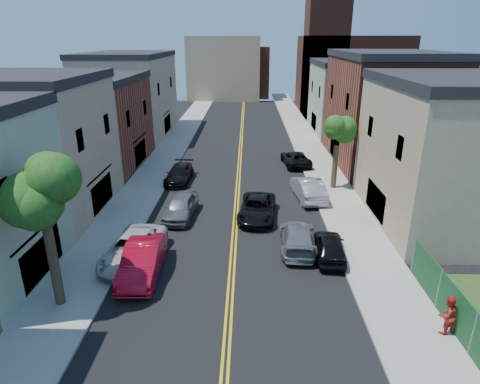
# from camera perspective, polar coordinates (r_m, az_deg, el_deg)

# --- Properties ---
(sidewalk_left) EXTENTS (3.20, 100.00, 0.15)m
(sidewalk_left) POSITION_cam_1_polar(r_m,az_deg,el_deg) (44.31, -10.31, 5.17)
(sidewalk_left) COLOR gray
(sidewalk_left) RESTS_ON ground
(sidewalk_right) EXTENTS (3.20, 100.00, 0.15)m
(sidewalk_right) POSITION_cam_1_polar(r_m,az_deg,el_deg) (44.03, 10.38, 5.07)
(sidewalk_right) COLOR gray
(sidewalk_right) RESTS_ON ground
(curb_left) EXTENTS (0.30, 100.00, 0.15)m
(curb_left) POSITION_cam_1_polar(r_m,az_deg,el_deg) (44.00, -8.06, 5.19)
(curb_left) COLOR gray
(curb_left) RESTS_ON ground
(curb_right) EXTENTS (0.30, 100.00, 0.15)m
(curb_right) POSITION_cam_1_polar(r_m,az_deg,el_deg) (43.78, 8.11, 5.11)
(curb_right) COLOR gray
(curb_right) RESTS_ON ground
(bldg_left_tan_near) EXTENTS (9.00, 10.00, 9.00)m
(bldg_left_tan_near) POSITION_cam_1_polar(r_m,az_deg,el_deg) (31.51, -27.08, 5.18)
(bldg_left_tan_near) COLOR #998466
(bldg_left_tan_near) RESTS_ON ground
(bldg_left_brick) EXTENTS (9.00, 12.00, 8.00)m
(bldg_left_brick) POSITION_cam_1_polar(r_m,az_deg,el_deg) (41.38, -20.13, 8.74)
(bldg_left_brick) COLOR brown
(bldg_left_brick) RESTS_ON ground
(bldg_left_tan_far) EXTENTS (9.00, 16.00, 9.50)m
(bldg_left_tan_far) POSITION_cam_1_polar(r_m,az_deg,el_deg) (54.38, -15.09, 12.71)
(bldg_left_tan_far) COLOR #998466
(bldg_left_tan_far) RESTS_ON ground
(bldg_right_tan) EXTENTS (9.00, 12.00, 9.00)m
(bldg_right_tan) POSITION_cam_1_polar(r_m,az_deg,el_deg) (29.92, 27.32, 4.41)
(bldg_right_tan) COLOR #998466
(bldg_right_tan) RESTS_ON ground
(bldg_right_brick) EXTENTS (9.00, 14.00, 10.00)m
(bldg_right_brick) POSITION_cam_1_polar(r_m,az_deg,el_deg) (42.52, 19.51, 10.49)
(bldg_right_brick) COLOR brown
(bldg_right_brick) RESTS_ON ground
(bldg_right_palegrn) EXTENTS (9.00, 12.00, 8.50)m
(bldg_right_palegrn) POSITION_cam_1_polar(r_m,az_deg,el_deg) (55.95, 15.09, 12.40)
(bldg_right_palegrn) COLOR gray
(bldg_right_palegrn) RESTS_ON ground
(church) EXTENTS (16.20, 14.20, 22.60)m
(church) POSITION_cam_1_polar(r_m,az_deg,el_deg) (70.79, 14.38, 16.53)
(church) COLOR #4C2319
(church) RESTS_ON ground
(backdrop_left) EXTENTS (14.00, 8.00, 12.00)m
(backdrop_left) POSITION_cam_1_polar(r_m,az_deg,el_deg) (84.19, -2.27, 16.87)
(backdrop_left) COLOR #998466
(backdrop_left) RESTS_ON ground
(backdrop_center) EXTENTS (10.00, 8.00, 10.00)m
(backdrop_center) POSITION_cam_1_polar(r_m,az_deg,el_deg) (88.11, 0.60, 16.40)
(backdrop_center) COLOR brown
(backdrop_center) RESTS_ON ground
(tree_left_mid) EXTENTS (5.20, 5.20, 9.29)m
(tree_left_mid) POSITION_cam_1_polar(r_m,az_deg,el_deg) (18.80, -26.46, 2.59)
(tree_left_mid) COLOR #36281B
(tree_left_mid) RESTS_ON sidewalk_left
(tree_right_far) EXTENTS (4.40, 4.40, 8.03)m
(tree_right_far) POSITION_cam_1_polar(r_m,az_deg,el_deg) (33.19, 13.67, 9.80)
(tree_right_far) COLOR #36281B
(tree_right_far) RESTS_ON sidewalk_right
(red_sedan) EXTENTS (1.96, 5.21, 1.70)m
(red_sedan) POSITION_cam_1_polar(r_m,az_deg,el_deg) (22.20, -13.44, -9.27)
(red_sedan) COLOR #B60C22
(red_sedan) RESTS_ON ground
(white_pickup) EXTENTS (3.10, 5.77, 1.54)m
(white_pickup) POSITION_cam_1_polar(r_m,az_deg,el_deg) (23.61, -14.65, -7.69)
(white_pickup) COLOR silver
(white_pickup) RESTS_ON ground
(grey_car_left) EXTENTS (2.27, 4.79, 1.58)m
(grey_car_left) POSITION_cam_1_polar(r_m,az_deg,el_deg) (28.51, -8.28, -2.06)
(grey_car_left) COLOR #55585C
(grey_car_left) RESTS_ON ground
(black_car_left) EXTENTS (2.18, 4.91, 1.40)m
(black_car_left) POSITION_cam_1_polar(r_m,az_deg,el_deg) (35.69, -8.47, 2.51)
(black_car_left) COLOR black
(black_car_left) RESTS_ON ground
(grey_car_right) EXTENTS (2.36, 5.13, 1.45)m
(grey_car_right) POSITION_cam_1_polar(r_m,az_deg,el_deg) (24.47, 8.07, -6.23)
(grey_car_right) COLOR slate
(grey_car_right) RESTS_ON ground
(black_car_right) EXTENTS (2.00, 4.23, 1.40)m
(black_car_right) POSITION_cam_1_polar(r_m,az_deg,el_deg) (23.81, 12.46, -7.43)
(black_car_right) COLOR black
(black_car_right) RESTS_ON ground
(silver_car_right) EXTENTS (2.39, 5.29, 1.68)m
(silver_car_right) POSITION_cam_1_polar(r_m,az_deg,el_deg) (31.92, 9.50, 0.50)
(silver_car_right) COLOR #9D9FA5
(silver_car_right) RESTS_ON ground
(dark_car_right_far) EXTENTS (2.86, 5.22, 1.38)m
(dark_car_right_far) POSITION_cam_1_polar(r_m,az_deg,el_deg) (40.30, 7.78, 4.67)
(dark_car_right_far) COLOR black
(dark_car_right_far) RESTS_ON ground
(black_suv_lane) EXTENTS (2.90, 5.39, 1.44)m
(black_suv_lane) POSITION_cam_1_polar(r_m,az_deg,el_deg) (28.21, 2.40, -2.26)
(black_suv_lane) COLOR black
(black_suv_lane) RESTS_ON ground
(pedestrian_right) EXTENTS (1.01, 0.88, 1.77)m
(pedestrian_right) POSITION_cam_1_polar(r_m,az_deg,el_deg) (19.57, 26.96, -15.04)
(pedestrian_right) COLOR #AC251A
(pedestrian_right) RESTS_ON sidewalk_right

